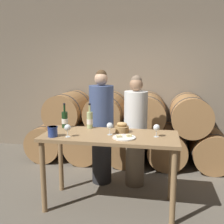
{
  "coord_description": "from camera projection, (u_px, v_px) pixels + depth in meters",
  "views": [
    {
      "loc": [
        0.57,
        -2.98,
        1.77
      ],
      "look_at": [
        0.0,
        0.14,
        1.17
      ],
      "focal_mm": 42.0,
      "sensor_mm": 36.0,
      "label": 1
    }
  ],
  "objects": [
    {
      "name": "cheese_plate",
      "position": [
        124.0,
        137.0,
        2.99
      ],
      "size": [
        0.26,
        0.26,
        0.04
      ],
      "color": "white",
      "rests_on": "tasting_table"
    },
    {
      "name": "wine_glass_left",
      "position": [
        110.0,
        126.0,
        3.11
      ],
      "size": [
        0.08,
        0.08,
        0.15
      ],
      "color": "white",
      "rests_on": "tasting_table"
    },
    {
      "name": "blue_crock",
      "position": [
        53.0,
        131.0,
        3.04
      ],
      "size": [
        0.12,
        0.12,
        0.12
      ],
      "color": "navy",
      "rests_on": "tasting_table"
    },
    {
      "name": "tasting_table",
      "position": [
        110.0,
        145.0,
        3.16
      ],
      "size": [
        1.62,
        0.68,
        0.92
      ],
      "color": "#99754C",
      "rests_on": "ground_plane"
    },
    {
      "name": "wine_bottle_white",
      "position": [
        90.0,
        120.0,
        3.43
      ],
      "size": [
        0.08,
        0.08,
        0.33
      ],
      "color": "#ADBC7F",
      "rests_on": "tasting_table"
    },
    {
      "name": "wine_bottle_red",
      "position": [
        65.0,
        119.0,
        3.46
      ],
      "size": [
        0.08,
        0.08,
        0.33
      ],
      "color": "#193819",
      "rests_on": "tasting_table"
    },
    {
      "name": "wine_glass_center",
      "position": [
        157.0,
        128.0,
        3.02
      ],
      "size": [
        0.08,
        0.08,
        0.15
      ],
      "color": "white",
      "rests_on": "tasting_table"
    },
    {
      "name": "person_right",
      "position": [
        135.0,
        131.0,
        3.74
      ],
      "size": [
        0.33,
        0.33,
        1.6
      ],
      "color": "#756651",
      "rests_on": "ground_plane"
    },
    {
      "name": "bread_basket",
      "position": [
        122.0,
        128.0,
        3.24
      ],
      "size": [
        0.17,
        0.17,
        0.13
      ],
      "color": "olive",
      "rests_on": "tasting_table"
    },
    {
      "name": "wine_glass_far_left",
      "position": [
        68.0,
        128.0,
        3.02
      ],
      "size": [
        0.08,
        0.08,
        0.15
      ],
      "color": "white",
      "rests_on": "tasting_table"
    },
    {
      "name": "stone_wall_back",
      "position": [
        131.0,
        72.0,
        5.12
      ],
      "size": [
        10.0,
        0.12,
        3.2
      ],
      "color": "gray",
      "rests_on": "ground_plane"
    },
    {
      "name": "barrel_stack",
      "position": [
        126.0,
        130.0,
        4.73
      ],
      "size": [
        3.56,
        0.96,
        1.24
      ],
      "color": "#9E7042",
      "rests_on": "ground_plane"
    },
    {
      "name": "ground_plane",
      "position": [
        110.0,
        205.0,
        3.31
      ],
      "size": [
        10.0,
        10.0,
        0.0
      ],
      "primitive_type": "plane",
      "color": "#665E51"
    },
    {
      "name": "person_left",
      "position": [
        102.0,
        127.0,
        3.82
      ],
      "size": [
        0.35,
        0.35,
        1.68
      ],
      "color": "#232326",
      "rests_on": "ground_plane"
    }
  ]
}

